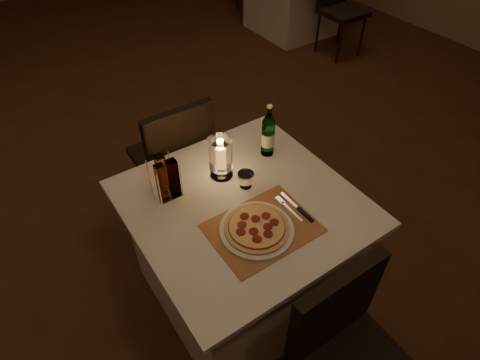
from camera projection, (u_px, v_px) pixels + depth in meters
floor at (178, 203)px, 2.87m from camera, size 8.00×10.00×0.02m
main_table at (242, 250)px, 2.09m from camera, size 1.00×1.00×0.74m
chair_near at (347, 347)px, 1.54m from camera, size 0.42×0.42×0.90m
chair_far at (175, 152)px, 2.40m from camera, size 0.42×0.42×0.90m
placemat at (262, 228)px, 1.72m from camera, size 0.45×0.34×0.00m
plate at (257, 230)px, 1.71m from camera, size 0.32×0.32×0.01m
pizza at (257, 227)px, 1.69m from camera, size 0.28×0.28×0.02m
fork at (287, 207)px, 1.81m from camera, size 0.02×0.18×0.00m
knife at (302, 211)px, 1.79m from camera, size 0.02×0.22×0.01m
tumbler at (246, 180)px, 1.89m from camera, size 0.08×0.08×0.08m
water_bottle at (268, 135)px, 2.02m from camera, size 0.07×0.07×0.29m
hurricane_candle at (221, 155)px, 1.89m from camera, size 0.11×0.11×0.22m
cruet_caddy at (166, 179)px, 1.81m from camera, size 0.12×0.12×0.21m
neighbor_chair_ra at (339, 1)px, 4.25m from camera, size 0.42×0.42×0.90m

